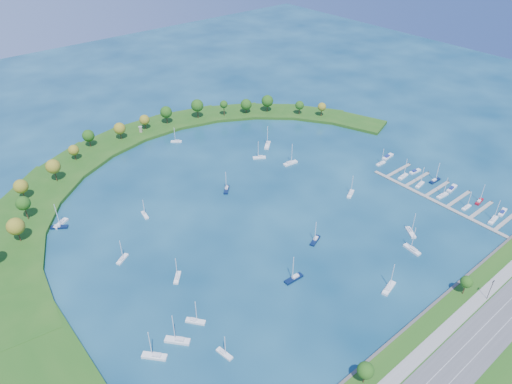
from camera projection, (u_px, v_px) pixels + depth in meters
ground at (255, 205)px, 251.83m from camera, size 700.00×700.00×0.00m
south_shoreline at (466, 351)px, 173.04m from camera, size 420.00×43.10×11.60m
breakwater at (134, 196)px, 257.68m from camera, size 286.74×247.64×2.00m
breakwater_trees at (149, 138)px, 294.47m from camera, size 235.89×87.72×14.34m
harbor_tower at (141, 129)px, 319.16m from camera, size 2.60×2.60×4.14m
dock_system at (443, 197)px, 258.12m from camera, size 24.28×82.00×1.60m
moored_boat_0 at (412, 249)px, 220.67m from camera, size 3.62×9.27×13.28m
moored_boat_1 at (145, 214)px, 243.65m from camera, size 3.21×7.39×10.51m
moored_boat_2 at (59, 226)px, 235.07m from camera, size 8.22×6.70×12.32m
moored_boat_3 at (155, 356)px, 171.33m from camera, size 8.18×8.72×13.75m
moored_boat_4 at (176, 141)px, 311.97m from camera, size 6.83×6.19×10.61m
moored_boat_5 at (351, 193)px, 259.80m from camera, size 8.31×5.70×11.98m
moored_boat_6 at (268, 145)px, 307.38m from camera, size 9.38×8.64×14.67m
moored_boat_7 at (61, 223)px, 237.57m from camera, size 8.92×6.47×13.00m
moored_boat_8 at (177, 277)px, 205.26m from camera, size 6.71×7.06×11.19m
moored_boat_9 at (315, 240)px, 226.41m from camera, size 8.59×5.26×12.24m
moored_boat_10 at (411, 232)px, 231.57m from camera, size 6.71×8.53×12.65m
moored_boat_11 at (178, 340)px, 177.13m from camera, size 8.48×9.17×14.37m
moored_boat_12 at (227, 189)px, 263.54m from camera, size 7.62×7.87×12.59m
moored_boat_13 at (259, 157)px, 293.86m from camera, size 8.13×6.30×12.01m
moored_boat_14 at (389, 288)px, 199.84m from camera, size 9.65×4.68×13.67m
moored_boat_15 at (290, 163)px, 287.83m from camera, size 9.62×3.85×13.75m
moored_boat_16 at (122, 258)px, 215.29m from camera, size 7.45×5.62×10.93m
moored_boat_17 at (195, 321)px, 184.97m from camera, size 6.70×7.73×11.82m
moored_boat_18 at (224, 353)px, 172.34m from camera, size 3.13×7.43×10.58m
moored_boat_19 at (294, 278)px, 204.67m from camera, size 9.33×3.01×13.56m
docked_boat_0 at (493, 220)px, 239.77m from camera, size 8.75×3.41×12.53m
docked_boat_1 at (502, 212)px, 245.63m from camera, size 8.69×3.66×1.72m
docked_boat_2 at (467, 207)px, 249.26m from camera, size 7.08×2.05×10.37m
docked_boat_3 at (479, 201)px, 253.78m from camera, size 7.80×3.11×11.16m
docked_boat_4 at (442, 195)px, 258.38m from camera, size 8.37×2.89×12.08m
docked_boat_5 at (452, 188)px, 264.39m from camera, size 9.68×3.87×1.92m
docked_boat_6 at (420, 184)px, 267.63m from camera, size 8.28×3.45×11.81m
docked_boat_7 at (435, 180)px, 271.26m from camera, size 8.37×2.45×12.25m
docked_boat_8 at (403, 176)px, 274.90m from camera, size 8.60×3.14×12.37m
docked_boat_9 at (415, 171)px, 279.93m from camera, size 8.55×3.20×1.70m
docked_boat_10 at (381, 163)px, 287.73m from camera, size 7.23×2.24×10.54m
docked_boat_11 at (388, 157)px, 294.53m from camera, size 10.05×3.79×2.00m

